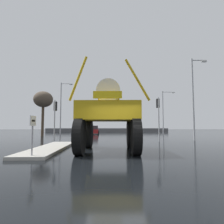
% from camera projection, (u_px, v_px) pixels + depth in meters
% --- Properties ---
extents(ground_plane, '(120.00, 120.00, 0.00)m').
position_uv_depth(ground_plane, '(109.00, 137.00, 25.20)').
color(ground_plane, black).
extents(median_island, '(1.71, 7.60, 0.15)m').
position_uv_depth(median_island, '(51.00, 148.00, 11.45)').
color(median_island, '#9E9B93').
rests_on(median_island, ground).
extents(lane_arrow_sign, '(0.07, 0.60, 1.74)m').
position_uv_depth(lane_arrow_sign, '(33.00, 128.00, 8.20)').
color(lane_arrow_sign, '#99999E').
rests_on(lane_arrow_sign, median_island).
extents(oversize_sprayer, '(4.05, 5.25, 4.93)m').
position_uv_depth(oversize_sprayer, '(109.00, 116.00, 10.80)').
color(oversize_sprayer, black).
rests_on(oversize_sprayer, ground).
extents(sedan_ahead, '(1.94, 4.13, 1.52)m').
position_uv_depth(sedan_ahead, '(94.00, 130.00, 33.30)').
color(sedan_ahead, maroon).
rests_on(sedan_ahead, ground).
extents(traffic_signal_near_left, '(0.24, 0.54, 3.78)m').
position_uv_depth(traffic_signal_near_left, '(55.00, 112.00, 16.90)').
color(traffic_signal_near_left, '#A8AAAF').
rests_on(traffic_signal_near_left, ground).
extents(traffic_signal_near_right, '(0.24, 0.54, 4.09)m').
position_uv_depth(traffic_signal_near_right, '(158.00, 109.00, 17.24)').
color(traffic_signal_near_right, '#A8AAAF').
rests_on(traffic_signal_near_right, ground).
extents(traffic_signal_far_left, '(0.24, 0.55, 4.18)m').
position_uv_depth(traffic_signal_far_left, '(127.00, 117.00, 32.12)').
color(traffic_signal_far_left, '#A8AAAF').
rests_on(traffic_signal_far_left, ground).
extents(streetlight_near_right, '(1.61, 0.24, 8.32)m').
position_uv_depth(streetlight_near_right, '(194.00, 95.00, 18.65)').
color(streetlight_near_right, '#A8AAAF').
rests_on(streetlight_near_right, ground).
extents(streetlight_far_left, '(1.99, 0.24, 8.81)m').
position_uv_depth(streetlight_far_left, '(62.00, 106.00, 31.22)').
color(streetlight_far_left, '#A8AAAF').
rests_on(streetlight_far_left, ground).
extents(streetlight_far_right, '(2.28, 0.24, 7.67)m').
position_uv_depth(streetlight_far_right, '(164.00, 110.00, 32.77)').
color(streetlight_far_right, '#A8AAAF').
rests_on(streetlight_far_right, ground).
extents(bare_tree_left, '(2.77, 2.77, 6.56)m').
position_uv_depth(bare_tree_left, '(43.00, 100.00, 27.24)').
color(bare_tree_left, '#473828').
rests_on(bare_tree_left, ground).
extents(roadside_barrier, '(30.48, 0.24, 0.90)m').
position_uv_depth(roadside_barrier, '(107.00, 130.00, 45.92)').
color(roadside_barrier, '#59595B').
rests_on(roadside_barrier, ground).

